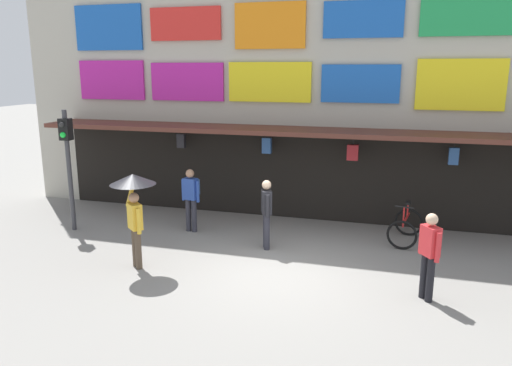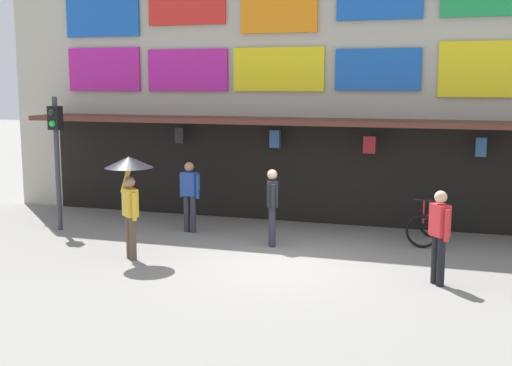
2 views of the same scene
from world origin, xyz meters
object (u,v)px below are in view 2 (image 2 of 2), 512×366
Objects in this scene: pedestrian_in_purple at (272,203)px; pedestrian_in_red at (190,191)px; traffic_light_near at (56,142)px; bicycle_parked at (428,225)px; pedestrian_with_umbrella at (129,178)px; pedestrian_in_blue at (439,232)px.

pedestrian_in_red is (-2.23, 0.70, 0.04)m from pedestrian_in_purple.
pedestrian_in_red is at bearing 13.79° from traffic_light_near.
bicycle_parked is 3.52m from pedestrian_in_purple.
traffic_light_near reaches higher than pedestrian_in_purple.
pedestrian_in_red is (0.18, 2.59, -0.66)m from pedestrian_with_umbrella.
pedestrian_in_purple is 1.00× the size of pedestrian_in_red.
pedestrian_in_purple is at bearing -17.51° from pedestrian_in_red.
pedestrian_with_umbrella reaches higher than pedestrian_in_red.
pedestrian_in_purple and pedestrian_in_red have the same top height.
traffic_light_near is 1.90× the size of pedestrian_in_blue.
pedestrian_in_blue is (8.88, -1.72, -1.19)m from traffic_light_near.
bicycle_parked is 5.50m from pedestrian_in_red.
pedestrian_in_blue is at bearing -23.21° from pedestrian_in_red.
traffic_light_near is 1.90× the size of pedestrian_in_red.
pedestrian_in_blue is (3.56, -1.78, 0.00)m from pedestrian_in_purple.
pedestrian_with_umbrella reaches higher than pedestrian_in_purple.
pedestrian_with_umbrella is 6.00m from pedestrian_in_blue.
pedestrian_in_purple reaches higher than bicycle_parked.
traffic_light_near is 5.45m from pedestrian_in_purple.
pedestrian_in_purple is (-3.21, -1.34, 0.55)m from bicycle_parked.
traffic_light_near is at bearing -179.38° from pedestrian_in_purple.
traffic_light_near reaches higher than pedestrian_in_red.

